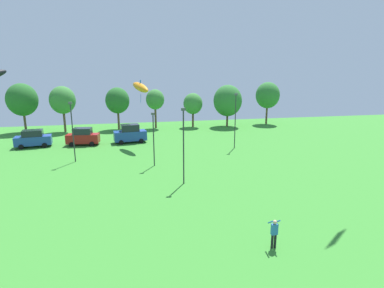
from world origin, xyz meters
TOP-DOWN VIEW (x-y plane):
  - person_standing_near_foreground at (5.93, 13.33)m, footprint 0.52×0.50m
  - kite_flying_0 at (0.08, 39.70)m, footprint 2.52×4.80m
  - parked_car_leftmost at (-14.14, 42.07)m, footprint 4.65×2.54m
  - parked_car_second_from_left at (-7.82, 41.83)m, footprint 4.39×2.31m
  - parked_car_third_from_left at (-1.50, 42.08)m, footprint 4.68×2.54m
  - light_post_0 at (0.83, 30.23)m, footprint 0.36×0.20m
  - light_post_1 at (2.90, 24.36)m, footprint 0.36×0.20m
  - light_post_2 at (11.83, 35.84)m, footprint 0.36×0.20m
  - light_post_3 at (-7.62, 33.58)m, footprint 0.36×0.20m
  - treeline_tree_0 at (-18.46, 53.57)m, footprint 4.82×4.82m
  - treeline_tree_1 at (-12.11, 52.66)m, footprint 4.13×4.13m
  - treeline_tree_2 at (-3.32, 53.21)m, footprint 4.06×4.06m
  - treeline_tree_3 at (3.17, 53.08)m, footprint 3.23×3.23m
  - treeline_tree_4 at (9.97, 52.87)m, footprint 3.45×3.45m
  - treeline_tree_5 at (16.28, 52.00)m, footprint 5.17×5.17m
  - treeline_tree_6 at (24.70, 53.15)m, footprint 4.51×4.51m

SIDE VIEW (x-z plane):
  - person_standing_near_foreground at x=5.93m, z-range 0.11..1.85m
  - parked_car_leftmost at x=-14.14m, z-range -0.01..2.28m
  - parked_car_second_from_left at x=-7.82m, z-range -0.02..2.36m
  - parked_car_third_from_left at x=-1.50m, z-range -0.03..2.57m
  - light_post_0 at x=0.83m, z-range 0.39..6.06m
  - light_post_3 at x=-7.62m, z-range 0.40..7.02m
  - light_post_1 at x=2.90m, z-range 0.41..7.14m
  - light_post_2 at x=11.83m, z-range 0.41..7.54m
  - treeline_tree_4 at x=9.97m, z-range 1.16..7.32m
  - treeline_tree_5 at x=16.28m, z-range 0.95..8.56m
  - treeline_tree_2 at x=-3.32m, z-range 1.38..8.67m
  - treeline_tree_3 at x=3.17m, z-range 1.63..8.54m
  - treeline_tree_1 at x=-12.11m, z-range 1.51..9.11m
  - treeline_tree_0 at x=-18.46m, z-range 1.37..9.44m
  - treeline_tree_6 at x=24.70m, z-range 1.52..9.55m
  - kite_flying_0 at x=0.08m, z-range 6.35..9.31m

